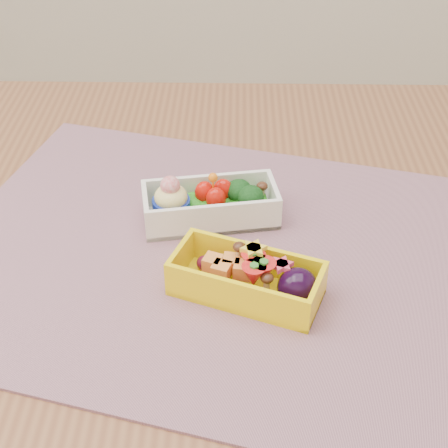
{
  "coord_description": "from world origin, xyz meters",
  "views": [
    {
      "loc": [
        0.02,
        -0.59,
        1.21
      ],
      "look_at": [
        0.01,
        -0.03,
        0.79
      ],
      "focal_mm": 54.53,
      "sensor_mm": 36.0,
      "label": 1
    }
  ],
  "objects_px": {
    "placemat": "(217,256)",
    "bento_white": "(210,204)",
    "bento_yellow": "(250,278)",
    "table": "(217,305)"
  },
  "relations": [
    {
      "from": "placemat",
      "to": "bento_yellow",
      "type": "bearing_deg",
      "value": -61.15
    },
    {
      "from": "placemat",
      "to": "bento_white",
      "type": "distance_m",
      "value": 0.07
    },
    {
      "from": "bento_white",
      "to": "bento_yellow",
      "type": "height_order",
      "value": "bento_white"
    },
    {
      "from": "table",
      "to": "placemat",
      "type": "distance_m",
      "value": 0.11
    },
    {
      "from": "placemat",
      "to": "bento_yellow",
      "type": "relative_size",
      "value": 3.63
    },
    {
      "from": "table",
      "to": "bento_yellow",
      "type": "relative_size",
      "value": 7.53
    },
    {
      "from": "placemat",
      "to": "bento_yellow",
      "type": "xyz_separation_m",
      "value": [
        0.03,
        -0.06,
        0.02
      ]
    },
    {
      "from": "placemat",
      "to": "bento_white",
      "type": "xyz_separation_m",
      "value": [
        -0.01,
        0.06,
        0.02
      ]
    },
    {
      "from": "bento_white",
      "to": "bento_yellow",
      "type": "xyz_separation_m",
      "value": [
        0.04,
        -0.12,
        0.0
      ]
    },
    {
      "from": "bento_white",
      "to": "table",
      "type": "bearing_deg",
      "value": -84.94
    }
  ]
}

